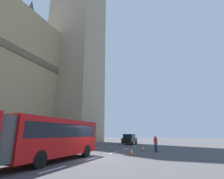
# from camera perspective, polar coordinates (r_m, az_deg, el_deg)

# --- Properties ---
(ground_plane) EXTENTS (160.00, 160.00, 0.00)m
(ground_plane) POSITION_cam_1_polar(r_m,az_deg,el_deg) (14.66, -6.15, -21.99)
(ground_plane) COLOR #424244
(lane_centre_marking) EXTENTS (29.80, 0.16, 0.01)m
(lane_centre_marking) POSITION_cam_1_polar(r_m,az_deg,el_deg) (14.54, -6.42, -22.03)
(lane_centre_marking) COLOR silver
(lane_centre_marking) RESTS_ON ground_plane
(sedan_lead) EXTENTS (4.40, 1.86, 1.85)m
(sedan_lead) POSITION_cam_1_polar(r_m,az_deg,el_deg) (32.51, 5.93, -16.33)
(sedan_lead) COLOR black
(sedan_lead) RESTS_ON ground_plane
(traffic_cone_west) EXTENTS (0.36, 0.36, 0.58)m
(traffic_cone_west) POSITION_cam_1_polar(r_m,az_deg,el_deg) (16.94, 6.63, -20.02)
(traffic_cone_west) COLOR black
(traffic_cone_west) RESTS_ON ground_plane
(traffic_cone_middle) EXTENTS (0.36, 0.36, 0.58)m
(traffic_cone_middle) POSITION_cam_1_polar(r_m,az_deg,el_deg) (20.69, 10.37, -18.90)
(traffic_cone_middle) COLOR black
(traffic_cone_middle) RESTS_ON ground_plane
(pedestrian_near_cones) EXTENTS (0.46, 0.36, 1.69)m
(pedestrian_near_cones) POSITION_cam_1_polar(r_m,az_deg,el_deg) (19.81, 14.50, -17.06)
(pedestrian_near_cones) COLOR #262D4C
(pedestrian_near_cones) RESTS_ON ground_plane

